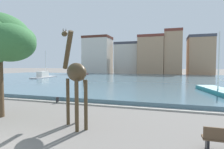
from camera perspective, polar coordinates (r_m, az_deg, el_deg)
harbor_water at (r=34.59m, az=6.75°, el=-1.86°), size 87.01×41.49×0.43m
quay_edge_coping at (r=14.66m, az=-8.55°, el=-9.17°), size 87.01×0.50×0.12m
giraffe_statue at (r=9.33m, az=-11.63°, el=0.15°), size 2.58×2.27×5.27m
sailboat_teal at (r=20.73m, az=30.24°, el=-4.91°), size 3.57×8.85×6.38m
sailboat_grey at (r=41.78m, az=-20.34°, el=-0.71°), size 2.75×9.10×6.27m
sailboat_red at (r=52.19m, az=-9.64°, el=0.00°), size 3.00×7.25×5.65m
mooring_bollard at (r=15.70m, az=-16.92°, el=-7.75°), size 0.24×0.24×0.50m
townhouse_narrow_midrow at (r=62.26m, az=-4.53°, el=6.04°), size 9.06×7.11×12.84m
townhouse_tall_gabled at (r=61.63m, az=4.71°, el=5.11°), size 7.89×5.44×10.78m
townhouse_end_terrace at (r=57.60m, az=12.21°, el=5.96°), size 7.87×5.83×12.31m
townhouse_wide_warehouse at (r=58.39m, az=18.70°, el=6.52°), size 5.14×6.91×13.71m
townhouse_corner_house at (r=61.30m, az=26.08°, el=5.37°), size 7.20×8.01×11.95m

